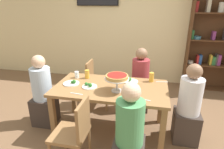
{
  "coord_description": "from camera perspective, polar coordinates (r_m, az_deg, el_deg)",
  "views": [
    {
      "loc": [
        0.54,
        -2.42,
        1.87
      ],
      "look_at": [
        0.0,
        0.1,
        0.89
      ],
      "focal_mm": 30.66,
      "sensor_mm": 36.0,
      "label": 1
    }
  ],
  "objects": [
    {
      "name": "cutlery_fork_near",
      "position": [
        2.98,
        14.65,
        -2.14
      ],
      "size": [
        0.18,
        0.05,
        0.0
      ],
      "primitive_type": "cube",
      "rotation": [
        0.0,
        0.0,
        3.31
      ],
      "color": "silver",
      "rests_on": "dining_table"
    },
    {
      "name": "beer_glass_amber_tall",
      "position": [
        2.94,
        11.69,
        -0.77
      ],
      "size": [
        0.07,
        0.07,
        0.14
      ],
      "primitive_type": "cylinder",
      "color": "gold",
      "rests_on": "dining_table"
    },
    {
      "name": "salad_plate_spare",
      "position": [
        2.88,
        -11.91,
        -2.5
      ],
      "size": [
        0.24,
        0.24,
        0.07
      ],
      "color": "white",
      "rests_on": "dining_table"
    },
    {
      "name": "cutlery_knife_near",
      "position": [
        2.57,
        -10.53,
        -5.65
      ],
      "size": [
        0.18,
        0.04,
        0.0
      ],
      "primitive_type": "cube",
      "rotation": [
        0.0,
        0.0,
        -0.12
      ],
      "color": "silver",
      "rests_on": "dining_table"
    },
    {
      "name": "diner_head_west",
      "position": [
        3.21,
        -19.87,
        -5.96
      ],
      "size": [
        0.34,
        0.34,
        1.15
      ],
      "color": "#382D28",
      "rests_on": "ground_plane"
    },
    {
      "name": "salad_plate_near_diner",
      "position": [
        2.9,
        5.5,
        -1.85
      ],
      "size": [
        0.22,
        0.22,
        0.07
      ],
      "color": "white",
      "rests_on": "dining_table"
    },
    {
      "name": "bookshelf",
      "position": [
        4.69,
        28.43,
        9.1
      ],
      "size": [
        1.1,
        0.3,
        2.21
      ],
      "color": "#4C2D19",
      "rests_on": "ground_plane"
    },
    {
      "name": "cutlery_knife_far",
      "position": [
        2.41,
        9.33,
        -7.38
      ],
      "size": [
        0.18,
        0.05,
        0.0
      ],
      "primitive_type": "cube",
      "rotation": [
        0.0,
        0.0,
        -0.2
      ],
      "color": "silver",
      "rests_on": "dining_table"
    },
    {
      "name": "ground_plane",
      "position": [
        3.11,
        -0.4,
        -16.18
      ],
      "size": [
        12.0,
        12.0,
        0.0
      ],
      "primitive_type": "plane",
      "color": "brown"
    },
    {
      "name": "deep_dish_pizza_stand",
      "position": [
        2.52,
        1.5,
        -1.01
      ],
      "size": [
        0.33,
        0.33,
        0.23
      ],
      "color": "silver",
      "rests_on": "dining_table"
    },
    {
      "name": "diner_head_east",
      "position": [
        2.86,
        21.76,
        -9.72
      ],
      "size": [
        0.34,
        0.34,
        1.15
      ],
      "rotation": [
        0.0,
        0.0,
        3.14
      ],
      "color": "#382D28",
      "rests_on": "ground_plane"
    },
    {
      "name": "chair_far_left",
      "position": [
        3.56,
        -4.86,
        -2.14
      ],
      "size": [
        0.4,
        0.4,
        0.87
      ],
      "rotation": [
        0.0,
        0.0,
        -1.57
      ],
      "color": "olive",
      "rests_on": "ground_plane"
    },
    {
      "name": "rear_partition",
      "position": [
        4.68,
        5.56,
        14.99
      ],
      "size": [
        8.0,
        0.12,
        2.8
      ],
      "primitive_type": "cube",
      "color": "beige",
      "rests_on": "ground_plane"
    },
    {
      "name": "chair_near_left",
      "position": [
        2.33,
        -10.99,
        -16.13
      ],
      "size": [
        0.4,
        0.4,
        0.87
      ],
      "rotation": [
        0.0,
        0.0,
        1.57
      ],
      "color": "olive",
      "rests_on": "ground_plane"
    },
    {
      "name": "diner_far_right",
      "position": [
        3.47,
        8.3,
        -2.82
      ],
      "size": [
        0.34,
        0.34,
        1.15
      ],
      "rotation": [
        0.0,
        0.0,
        -1.57
      ],
      "color": "#382D28",
      "rests_on": "ground_plane"
    },
    {
      "name": "diner_near_right",
      "position": [
        2.18,
        5.17,
        -18.53
      ],
      "size": [
        0.34,
        0.34,
        1.15
      ],
      "rotation": [
        0.0,
        0.0,
        1.57
      ],
      "color": "#382D28",
      "rests_on": "ground_plane"
    },
    {
      "name": "dining_table",
      "position": [
        2.77,
        -0.43,
        -5.44
      ],
      "size": [
        1.6,
        0.86,
        0.74
      ],
      "color": "olive",
      "rests_on": "ground_plane"
    },
    {
      "name": "salad_plate_far_diner",
      "position": [
        2.73,
        -6.79,
        -3.39
      ],
      "size": [
        0.21,
        0.21,
        0.07
      ],
      "color": "white",
      "rests_on": "dining_table"
    },
    {
      "name": "beer_glass_amber_short",
      "position": [
        3.03,
        -7.43,
        0.11
      ],
      "size": [
        0.07,
        0.07,
        0.14
      ],
      "primitive_type": "cylinder",
      "color": "gold",
      "rests_on": "dining_table"
    },
    {
      "name": "water_glass_clear_near",
      "position": [
        3.08,
        -10.46,
        -0.05
      ],
      "size": [
        0.07,
        0.07,
        0.1
      ],
      "primitive_type": "cylinder",
      "color": "white",
      "rests_on": "dining_table"
    },
    {
      "name": "cutlery_fork_far",
      "position": [
        3.0,
        -0.86,
        -1.3
      ],
      "size": [
        0.18,
        0.06,
        0.0
      ],
      "primitive_type": "cube",
      "rotation": [
        0.0,
        0.0,
        2.88
      ],
      "color": "silver",
      "rests_on": "dining_table"
    }
  ]
}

